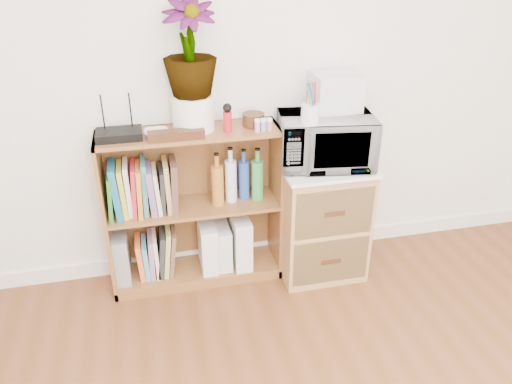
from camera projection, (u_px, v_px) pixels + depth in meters
name	position (u px, v px, depth m)	size (l,w,h in m)	color
skirting_board	(248.00, 249.00, 3.28)	(4.00, 0.02, 0.10)	white
bookshelf	(194.00, 209.00, 2.89)	(1.00, 0.30, 0.95)	brown
wicker_unit	(319.00, 219.00, 3.04)	(0.50, 0.45, 0.70)	#9E7542
microwave	(325.00, 141.00, 2.79)	(0.52, 0.35, 0.29)	silver
pen_cup	(310.00, 114.00, 2.59)	(0.10, 0.10, 0.11)	silver
small_appliance	(335.00, 92.00, 2.78)	(0.26, 0.22, 0.21)	silver
router	(119.00, 134.00, 2.58)	(0.23, 0.16, 0.04)	black
white_bowl	(156.00, 133.00, 2.61)	(0.13, 0.13, 0.03)	silver
plant_pot	(193.00, 113.00, 2.66)	(0.22, 0.22, 0.19)	white
potted_plant	(189.00, 48.00, 2.50)	(0.27, 0.27, 0.49)	#2C6F31
trinket_box	(176.00, 135.00, 2.56)	(0.29, 0.07, 0.05)	#361C0E
kokeshi_doll	(228.00, 121.00, 2.66)	(0.05, 0.05, 0.11)	#B4161F
wooden_bowl	(253.00, 120.00, 2.74)	(0.12, 0.12, 0.07)	#391E0F
paint_jars	(263.00, 126.00, 2.66)	(0.12, 0.04, 0.06)	pink
file_box	(121.00, 255.00, 2.92)	(0.09, 0.24, 0.30)	gray
magazine_holder_left	(208.00, 245.00, 3.01)	(0.10, 0.24, 0.30)	silver
magazine_holder_mid	(223.00, 246.00, 3.04)	(0.08, 0.21, 0.26)	silver
magazine_holder_right	(240.00, 239.00, 3.05)	(0.10, 0.26, 0.32)	silver
cookbooks	(143.00, 188.00, 2.76)	(0.38, 0.20, 0.31)	#20741F
liquor_bottles	(249.00, 175.00, 2.88)	(0.46, 0.07, 0.32)	#B46B21
lower_books	(157.00, 253.00, 2.97)	(0.24, 0.19, 0.30)	orange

